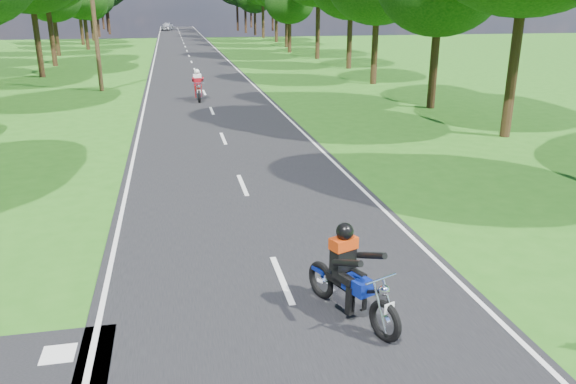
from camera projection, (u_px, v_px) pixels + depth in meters
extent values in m
plane|color=#246015|center=(306.00, 338.00, 8.99)|extent=(160.00, 160.00, 0.00)
cube|color=black|center=(189.00, 56.00, 55.35)|extent=(7.00, 140.00, 0.02)
cube|color=silver|center=(282.00, 279.00, 10.84)|extent=(0.12, 2.00, 0.01)
cube|color=silver|center=(243.00, 185.00, 16.40)|extent=(0.12, 2.00, 0.01)
cube|color=silver|center=(223.00, 138.00, 21.96)|extent=(0.12, 2.00, 0.01)
cube|color=silver|center=(212.00, 111.00, 27.53)|extent=(0.12, 2.00, 0.01)
cube|color=silver|center=(204.00, 92.00, 33.09)|extent=(0.12, 2.00, 0.01)
cube|color=silver|center=(199.00, 79.00, 38.65)|extent=(0.12, 2.00, 0.01)
cube|color=silver|center=(195.00, 69.00, 44.22)|extent=(0.12, 2.00, 0.01)
cube|color=silver|center=(191.00, 62.00, 49.78)|extent=(0.12, 2.00, 0.01)
cube|color=silver|center=(189.00, 56.00, 55.35)|extent=(0.12, 2.00, 0.01)
cube|color=silver|center=(187.00, 51.00, 60.91)|extent=(0.12, 2.00, 0.01)
cube|color=silver|center=(185.00, 47.00, 66.47)|extent=(0.12, 2.00, 0.01)
cube|color=silver|center=(184.00, 43.00, 72.04)|extent=(0.12, 2.00, 0.01)
cube|color=silver|center=(182.00, 40.00, 77.60)|extent=(0.12, 2.00, 0.01)
cube|color=silver|center=(181.00, 38.00, 83.16)|extent=(0.12, 2.00, 0.01)
cube|color=silver|center=(180.00, 35.00, 88.73)|extent=(0.12, 2.00, 0.01)
cube|color=silver|center=(180.00, 33.00, 94.29)|extent=(0.12, 2.00, 0.01)
cube|color=silver|center=(179.00, 32.00, 99.86)|extent=(0.12, 2.00, 0.01)
cube|color=silver|center=(178.00, 30.00, 105.42)|extent=(0.12, 2.00, 0.01)
cube|color=silver|center=(178.00, 29.00, 110.98)|extent=(0.12, 2.00, 0.01)
cube|color=silver|center=(177.00, 27.00, 116.55)|extent=(0.12, 2.00, 0.01)
cube|color=silver|center=(155.00, 56.00, 54.72)|extent=(0.10, 140.00, 0.01)
cube|color=silver|center=(222.00, 55.00, 55.98)|extent=(0.10, 140.00, 0.01)
cube|color=silver|center=(58.00, 354.00, 8.54)|extent=(0.50, 0.50, 0.01)
cylinder|color=black|center=(38.00, 46.00, 39.24)|extent=(0.40, 0.40, 4.32)
cylinder|color=black|center=(52.00, 39.00, 46.10)|extent=(0.40, 0.40, 4.40)
cylinder|color=black|center=(57.00, 39.00, 55.01)|extent=(0.40, 0.40, 3.20)
cylinder|color=black|center=(87.00, 35.00, 62.20)|extent=(0.40, 0.40, 3.22)
cylinder|color=black|center=(82.00, 30.00, 69.04)|extent=(0.40, 0.40, 3.61)
cylinder|color=black|center=(93.00, 31.00, 76.52)|extent=(0.40, 0.40, 2.67)
ellipsoid|color=#0E330B|center=(90.00, 5.00, 75.46)|extent=(4.67, 4.67, 3.97)
cylinder|color=black|center=(98.00, 26.00, 84.90)|extent=(0.40, 0.40, 3.09)
ellipsoid|color=#0E330B|center=(96.00, 0.00, 83.67)|extent=(5.40, 5.40, 4.59)
cylinder|color=black|center=(109.00, 20.00, 90.89)|extent=(0.40, 0.40, 4.48)
cylinder|color=black|center=(107.00, 20.00, 99.08)|extent=(0.40, 0.40, 4.09)
cylinder|color=black|center=(512.00, 79.00, 21.68)|extent=(0.40, 0.40, 4.56)
cylinder|color=black|center=(433.00, 73.00, 27.84)|extent=(0.40, 0.40, 3.49)
cylinder|color=black|center=(374.00, 55.00, 36.08)|extent=(0.40, 0.40, 3.69)
cylinder|color=black|center=(349.00, 44.00, 44.47)|extent=(0.40, 0.40, 3.74)
cylinder|color=black|center=(318.00, 33.00, 51.94)|extent=(0.40, 0.40, 4.64)
cylinder|color=black|center=(290.00, 38.00, 58.68)|extent=(0.40, 0.40, 2.91)
ellipsoid|color=#0E330B|center=(290.00, 2.00, 57.52)|extent=(5.09, 5.09, 4.33)
cylinder|color=black|center=(287.00, 30.00, 65.69)|extent=(0.40, 0.40, 3.88)
cylinder|color=black|center=(276.00, 26.00, 73.56)|extent=(0.40, 0.40, 4.18)
cylinder|color=black|center=(263.00, 22.00, 81.74)|extent=(0.40, 0.40, 4.63)
cylinder|color=black|center=(255.00, 24.00, 88.67)|extent=(0.40, 0.40, 3.36)
cylinder|color=black|center=(246.00, 20.00, 95.16)|extent=(0.40, 0.40, 4.09)
cylinder|color=black|center=(238.00, 18.00, 102.20)|extent=(0.40, 0.40, 4.48)
cylinder|color=black|center=(103.00, 19.00, 107.70)|extent=(0.40, 0.40, 3.84)
cylinder|color=black|center=(251.00, 17.00, 115.04)|extent=(0.40, 0.40, 4.16)
cylinder|color=black|center=(81.00, 23.00, 93.46)|extent=(0.40, 0.40, 3.52)
cylinder|color=black|center=(273.00, 18.00, 102.38)|extent=(0.40, 0.40, 4.48)
cylinder|color=#382616|center=(95.00, 22.00, 32.52)|extent=(0.26, 0.26, 8.00)
imported|color=silver|center=(167.00, 26.00, 104.18)|extent=(2.61, 4.57, 1.46)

